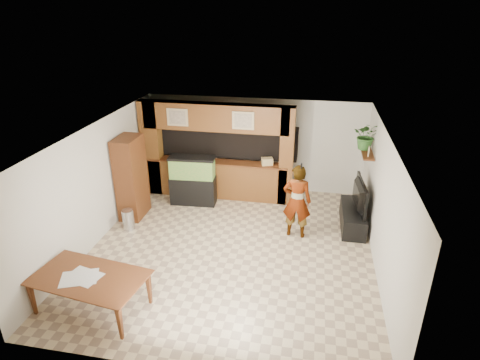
% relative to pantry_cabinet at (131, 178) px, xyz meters
% --- Properties ---
extents(floor, '(6.50, 6.50, 0.00)m').
position_rel_pantry_cabinet_xyz_m(floor, '(2.70, -1.05, -1.02)').
color(floor, tan).
rests_on(floor, ground).
extents(ceiling, '(6.50, 6.50, 0.00)m').
position_rel_pantry_cabinet_xyz_m(ceiling, '(2.70, -1.05, 1.58)').
color(ceiling, white).
rests_on(ceiling, wall_back).
extents(wall_back, '(6.00, 0.00, 6.00)m').
position_rel_pantry_cabinet_xyz_m(wall_back, '(2.70, 2.20, 0.28)').
color(wall_back, beige).
rests_on(wall_back, floor).
extents(wall_left, '(0.00, 6.50, 6.50)m').
position_rel_pantry_cabinet_xyz_m(wall_left, '(-0.30, -1.05, 0.28)').
color(wall_left, beige).
rests_on(wall_left, floor).
extents(wall_right, '(0.00, 6.50, 6.50)m').
position_rel_pantry_cabinet_xyz_m(wall_right, '(5.70, -1.05, 0.28)').
color(wall_right, beige).
rests_on(wall_right, floor).
extents(partition, '(4.20, 0.99, 2.60)m').
position_rel_pantry_cabinet_xyz_m(partition, '(1.75, 1.59, 0.29)').
color(partition, brown).
rests_on(partition, floor).
extents(wall_clock, '(0.05, 0.25, 0.25)m').
position_rel_pantry_cabinet_xyz_m(wall_clock, '(-0.27, -0.05, 0.88)').
color(wall_clock, black).
rests_on(wall_clock, wall_left).
extents(wall_shelf, '(0.25, 0.90, 0.04)m').
position_rel_pantry_cabinet_xyz_m(wall_shelf, '(5.55, 0.90, 0.68)').
color(wall_shelf, '#5F2E16').
rests_on(wall_shelf, wall_right).
extents(pantry_cabinet, '(0.51, 0.84, 2.04)m').
position_rel_pantry_cabinet_xyz_m(pantry_cabinet, '(0.00, 0.00, 0.00)').
color(pantry_cabinet, '#5F2E16').
rests_on(pantry_cabinet, floor).
extents(trash_can, '(0.27, 0.27, 0.49)m').
position_rel_pantry_cabinet_xyz_m(trash_can, '(0.15, -0.68, -0.78)').
color(trash_can, '#B2B2B7').
rests_on(trash_can, floor).
extents(aquarium, '(1.18, 0.44, 1.31)m').
position_rel_pantry_cabinet_xyz_m(aquarium, '(1.27, 0.90, -0.38)').
color(aquarium, black).
rests_on(aquarium, floor).
extents(tv_stand, '(0.53, 1.45, 0.48)m').
position_rel_pantry_cabinet_xyz_m(tv_stand, '(5.35, 0.41, -0.78)').
color(tv_stand, black).
rests_on(tv_stand, floor).
extents(television, '(0.26, 1.24, 0.71)m').
position_rel_pantry_cabinet_xyz_m(television, '(5.35, 0.41, -0.18)').
color(television, black).
rests_on(television, tv_stand).
extents(photo_frame, '(0.06, 0.16, 0.21)m').
position_rel_pantry_cabinet_xyz_m(photo_frame, '(5.55, 0.70, 0.80)').
color(photo_frame, tan).
rests_on(photo_frame, wall_shelf).
extents(potted_plant, '(0.65, 0.58, 0.67)m').
position_rel_pantry_cabinet_xyz_m(potted_plant, '(5.52, 1.14, 1.03)').
color(potted_plant, '#2E6126').
rests_on(potted_plant, wall_shelf).
extents(person, '(0.66, 0.46, 1.74)m').
position_rel_pantry_cabinet_xyz_m(person, '(4.03, -0.23, -0.15)').
color(person, tan).
rests_on(person, floor).
extents(microphone, '(0.04, 0.10, 0.16)m').
position_rel_pantry_cabinet_xyz_m(microphone, '(4.08, -0.39, 0.76)').
color(microphone, black).
rests_on(microphone, person).
extents(dining_table, '(2.06, 1.34, 0.68)m').
position_rel_pantry_cabinet_xyz_m(dining_table, '(0.70, -3.36, -0.68)').
color(dining_table, '#5F2E16').
rests_on(dining_table, floor).
extents(newspaper_a, '(0.72, 0.63, 0.01)m').
position_rel_pantry_cabinet_xyz_m(newspaper_a, '(0.57, -3.39, -0.34)').
color(newspaper_a, silver).
rests_on(newspaper_a, dining_table).
extents(newspaper_b, '(0.66, 0.54, 0.01)m').
position_rel_pantry_cabinet_xyz_m(newspaper_b, '(0.62, -3.34, -0.34)').
color(newspaper_b, silver).
rests_on(newspaper_b, dining_table).
extents(counter_box, '(0.33, 0.27, 0.19)m').
position_rel_pantry_cabinet_xyz_m(counter_box, '(3.15, 1.40, 0.11)').
color(counter_box, tan).
rests_on(counter_box, partition).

